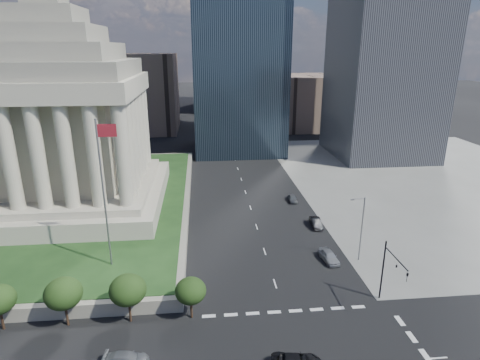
{
  "coord_description": "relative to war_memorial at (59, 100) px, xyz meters",
  "views": [
    {
      "loc": [
        -9.22,
        -25.9,
        30.06
      ],
      "look_at": [
        -4.92,
        17.97,
        15.47
      ],
      "focal_mm": 30.0,
      "sensor_mm": 36.0,
      "label": 1
    }
  ],
  "objects": [
    {
      "name": "ground",
      "position": [
        34.0,
        52.0,
        -21.4
      ],
      "size": [
        500.0,
        500.0,
        0.0
      ],
      "primitive_type": "plane",
      "color": "black",
      "rests_on": "ground"
    },
    {
      "name": "sidewalk_ne",
      "position": [
        80.0,
        12.0,
        -21.38
      ],
      "size": [
        68.0,
        90.0,
        0.03
      ],
      "primitive_type": "cube",
      "color": "slate",
      "rests_on": "ground"
    },
    {
      "name": "plaza_terrace",
      "position": [
        -11.0,
        2.0,
        -20.5
      ],
      "size": [
        66.0,
        70.0,
        1.8
      ],
      "primitive_type": "cube",
      "color": "slate",
      "rests_on": "ground"
    },
    {
      "name": "plaza_lawn",
      "position": [
        -11.0,
        2.0,
        -19.55
      ],
      "size": [
        64.0,
        68.0,
        0.1
      ],
      "primitive_type": "cube",
      "color": "#1A3616",
      "rests_on": "plaza_terrace"
    },
    {
      "name": "war_memorial",
      "position": [
        0.0,
        0.0,
        0.0
      ],
      "size": [
        34.0,
        34.0,
        39.0
      ],
      "primitive_type": null,
      "color": "#ABA38F",
      "rests_on": "plaza_lawn"
    },
    {
      "name": "flagpole",
      "position": [
        12.17,
        -24.0,
        -8.29
      ],
      "size": [
        2.52,
        0.24,
        20.0
      ],
      "color": "slate",
      "rests_on": "plaza_lawn"
    },
    {
      "name": "midrise_glass",
      "position": [
        36.0,
        47.0,
        8.6
      ],
      "size": [
        26.0,
        26.0,
        60.0
      ],
      "primitive_type": "cube",
      "color": "black",
      "rests_on": "ground"
    },
    {
      "name": "building_filler_ne",
      "position": [
        66.0,
        82.0,
        -11.4
      ],
      "size": [
        20.0,
        30.0,
        20.0
      ],
      "primitive_type": "cube",
      "color": "#503F37",
      "rests_on": "ground"
    },
    {
      "name": "building_filler_nw",
      "position": [
        4.0,
        82.0,
        -7.4
      ],
      "size": [
        24.0,
        30.0,
        28.0
      ],
      "primitive_type": "cube",
      "color": "#503F37",
      "rests_on": "ground"
    },
    {
      "name": "traffic_signal_ne",
      "position": [
        46.5,
        -34.3,
        -16.15
      ],
      "size": [
        0.3,
        5.74,
        8.0
      ],
      "color": "black",
      "rests_on": "ground"
    },
    {
      "name": "street_lamp_north",
      "position": [
        47.33,
        -23.0,
        -15.74
      ],
      "size": [
        2.13,
        0.22,
        10.0
      ],
      "color": "slate",
      "rests_on": "ground"
    },
    {
      "name": "suv_grey",
      "position": [
        16.71,
        -40.79,
        -20.75
      ],
      "size": [
        2.23,
        4.64,
        1.3
      ],
      "primitive_type": "imported",
      "rotation": [
        0.0,
        0.0,
        1.48
      ],
      "color": "slate",
      "rests_on": "ground"
    },
    {
      "name": "parked_sedan_near",
      "position": [
        43.0,
        -22.82,
        -20.61
      ],
      "size": [
        4.84,
        2.42,
        1.59
      ],
      "primitive_type": "imported",
      "rotation": [
        0.0,
        0.0,
        0.12
      ],
      "color": "gray",
      "rests_on": "ground"
    },
    {
      "name": "parked_sedan_mid",
      "position": [
        44.39,
        -10.89,
        -20.65
      ],
      "size": [
        1.77,
        4.59,
        1.49
      ],
      "primitive_type": "imported",
      "rotation": [
        0.0,
        0.0,
        -0.04
      ],
      "color": "black",
      "rests_on": "ground"
    },
    {
      "name": "parked_sedan_far",
      "position": [
        43.0,
        1.46,
        -20.73
      ],
      "size": [
        1.66,
        3.98,
        1.35
      ],
      "primitive_type": "imported",
      "rotation": [
        0.0,
        0.0,
        -0.02
      ],
      "color": "#55595D",
      "rests_on": "ground"
    }
  ]
}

